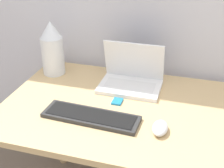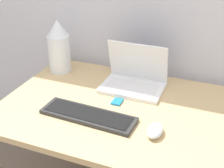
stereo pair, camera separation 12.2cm
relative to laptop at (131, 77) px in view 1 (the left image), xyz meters
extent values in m
cube|color=tan|center=(0.04, -0.21, -0.07)|extent=(1.22, 0.79, 0.03)
cylinder|color=tan|center=(-0.51, 0.13, -0.45)|extent=(0.05, 0.05, 0.74)
cube|color=white|center=(0.00, -0.03, -0.04)|extent=(0.32, 0.22, 0.02)
cube|color=silver|center=(0.00, -0.04, -0.03)|extent=(0.26, 0.12, 0.00)
cube|color=white|center=(0.00, 0.05, 0.07)|extent=(0.32, 0.07, 0.22)
cube|color=#0F1938|center=(0.00, 0.06, 0.08)|extent=(0.28, 0.05, 0.18)
cube|color=#2D2D2D|center=(-0.10, -0.35, -0.04)|extent=(0.44, 0.15, 0.02)
cube|color=black|center=(-0.10, -0.35, -0.03)|extent=(0.41, 0.12, 0.00)
ellipsoid|color=silver|center=(0.21, -0.36, -0.03)|extent=(0.07, 0.11, 0.04)
cylinder|color=white|center=(-0.46, 0.03, 0.06)|extent=(0.12, 0.12, 0.21)
cone|color=white|center=(-0.46, 0.03, 0.21)|extent=(0.12, 0.12, 0.09)
cube|color=#1E7FB7|center=(-0.03, -0.18, -0.05)|extent=(0.05, 0.06, 0.01)
camera|label=1|loc=(0.31, -1.43, 0.75)|focal=50.00mm
camera|label=2|loc=(0.43, -1.39, 0.75)|focal=50.00mm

